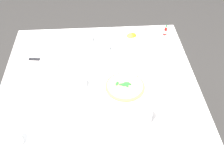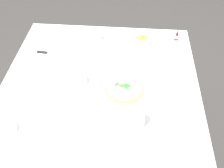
{
  "view_description": "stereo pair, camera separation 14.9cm",
  "coord_description": "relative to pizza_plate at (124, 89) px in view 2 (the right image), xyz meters",
  "views": [
    {
      "loc": [
        0.01,
        -1.05,
        1.84
      ],
      "look_at": [
        0.08,
        -0.03,
        0.75
      ],
      "focal_mm": 39.99,
      "sensor_mm": 36.0,
      "label": 1
    },
    {
      "loc": [
        0.16,
        -1.05,
        1.84
      ],
      "look_at": [
        0.08,
        -0.03,
        0.75
      ],
      "focal_mm": 39.99,
      "sensor_mm": 36.0,
      "label": 2
    }
  ],
  "objects": [
    {
      "name": "coffee_cup_near_left",
      "position": [
        -0.22,
        0.48,
        0.02
      ],
      "size": [
        0.13,
        0.13,
        0.07
      ],
      "color": "white",
      "rests_on": "dining_table"
    },
    {
      "name": "coffee_cup_back_corner",
      "position": [
        -0.11,
        0.37,
        0.01
      ],
      "size": [
        0.13,
        0.13,
        0.06
      ],
      "color": "white",
      "rests_on": "dining_table"
    },
    {
      "name": "citrus_bowl",
      "position": [
        0.1,
        0.47,
        0.02
      ],
      "size": [
        0.15,
        0.15,
        0.07
      ],
      "color": "white",
      "rests_on": "dining_table"
    },
    {
      "name": "ground_plane",
      "position": [
        -0.15,
        0.05,
        -0.74
      ],
      "size": [
        8.0,
        8.0,
        0.0
      ],
      "primitive_type": "plane",
      "color": "#33302D"
    },
    {
      "name": "dining_table",
      "position": [
        -0.15,
        0.05,
        -0.13
      ],
      "size": [
        1.2,
        1.2,
        0.73
      ],
      "color": "white",
      "rests_on": "ground_plane"
    },
    {
      "name": "coffee_cup_center_back",
      "position": [
        -0.26,
        0.04,
        0.02
      ],
      "size": [
        0.13,
        0.13,
        0.06
      ],
      "color": "white",
      "rests_on": "dining_table"
    },
    {
      "name": "salt_shaker",
      "position": [
        0.38,
        0.54,
        0.01
      ],
      "size": [
        0.03,
        0.03,
        0.06
      ],
      "color": "white",
      "rests_on": "dining_table"
    },
    {
      "name": "dinner_knife",
      "position": [
        -0.52,
        0.27,
        0.01
      ],
      "size": [
        0.2,
        0.04,
        0.01
      ],
      "rotation": [
        0.0,
        0.0,
        -0.12
      ],
      "color": "silver",
      "rests_on": "napkin_folded"
    },
    {
      "name": "hot_sauce_bottle",
      "position": [
        0.35,
        0.53,
        0.02
      ],
      "size": [
        0.02,
        0.02,
        0.08
      ],
      "color": "#B7140F",
      "rests_on": "dining_table"
    },
    {
      "name": "coffee_cup_near_right",
      "position": [
        -0.58,
        -0.33,
        0.02
      ],
      "size": [
        0.13,
        0.13,
        0.07
      ],
      "color": "white",
      "rests_on": "dining_table"
    },
    {
      "name": "pizza_plate",
      "position": [
        0.0,
        0.0,
        0.0
      ],
      "size": [
        0.31,
        0.31,
        0.02
      ],
      "color": "white",
      "rests_on": "dining_table"
    },
    {
      "name": "pepper_shaker",
      "position": [
        0.33,
        0.52,
        0.01
      ],
      "size": [
        0.03,
        0.03,
        0.06
      ],
      "color": "white",
      "rests_on": "dining_table"
    },
    {
      "name": "water_glass_far_right",
      "position": [
        0.08,
        -0.24,
        0.05
      ],
      "size": [
        0.07,
        0.07,
        0.13
      ],
      "color": "white",
      "rests_on": "dining_table"
    },
    {
      "name": "napkin_folded",
      "position": [
        -0.52,
        0.27,
        -0.0
      ],
      "size": [
        0.22,
        0.13,
        0.02
      ],
      "rotation": [
        0.0,
        0.0,
        0.0
      ],
      "color": "white",
      "rests_on": "dining_table"
    },
    {
      "name": "pizza",
      "position": [
        -0.0,
        0.0,
        0.01
      ],
      "size": [
        0.23,
        0.23,
        0.02
      ],
      "color": "tan",
      "rests_on": "pizza_plate"
    }
  ]
}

